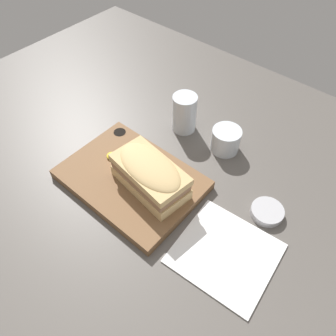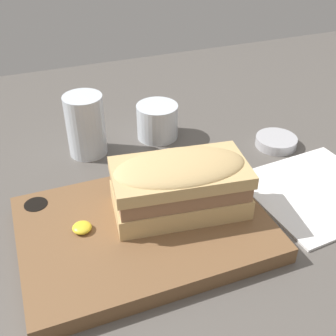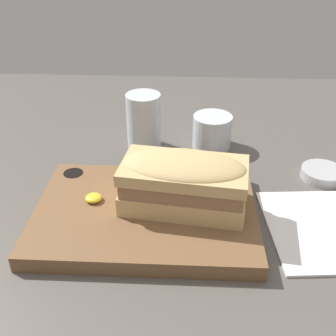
{
  "view_description": "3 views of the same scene",
  "coord_description": "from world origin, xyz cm",
  "px_view_note": "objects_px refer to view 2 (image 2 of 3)",
  "views": [
    {
      "loc": [
        29.06,
        -31.4,
        64.99
      ],
      "look_at": [
        -1.4,
        4.29,
        9.65
      ],
      "focal_mm": 35.0,
      "sensor_mm": 36.0,
      "label": 1
    },
    {
      "loc": [
        -21.38,
        -40.1,
        42.23
      ],
      "look_at": [
        -4.44,
        3.79,
        9.4
      ],
      "focal_mm": 45.0,
      "sensor_mm": 36.0,
      "label": 2
    },
    {
      "loc": [
        -3.55,
        -49.64,
        41.58
      ],
      "look_at": [
        -6.13,
        1.57,
        10.32
      ],
      "focal_mm": 45.0,
      "sensor_mm": 36.0,
      "label": 3
    }
  ],
  "objects_px": {
    "serving_board": "(142,226)",
    "condiment_dish": "(276,142)",
    "napkin": "(317,192)",
    "sandwich": "(180,183)",
    "wine_glass": "(157,123)",
    "water_glass": "(86,129)"
  },
  "relations": [
    {
      "from": "serving_board",
      "to": "condiment_dish",
      "type": "height_order",
      "value": "serving_board"
    },
    {
      "from": "napkin",
      "to": "condiment_dish",
      "type": "distance_m",
      "value": 0.14
    },
    {
      "from": "sandwich",
      "to": "napkin",
      "type": "distance_m",
      "value": 0.23
    },
    {
      "from": "serving_board",
      "to": "wine_glass",
      "type": "height_order",
      "value": "wine_glass"
    },
    {
      "from": "condiment_dish",
      "to": "napkin",
      "type": "bearing_deg",
      "value": -96.59
    },
    {
      "from": "serving_board",
      "to": "sandwich",
      "type": "bearing_deg",
      "value": 4.43
    },
    {
      "from": "sandwich",
      "to": "wine_glass",
      "type": "relative_size",
      "value": 2.51
    },
    {
      "from": "serving_board",
      "to": "napkin",
      "type": "distance_m",
      "value": 0.28
    },
    {
      "from": "serving_board",
      "to": "wine_glass",
      "type": "relative_size",
      "value": 4.3
    },
    {
      "from": "serving_board",
      "to": "sandwich",
      "type": "distance_m",
      "value": 0.08
    },
    {
      "from": "water_glass",
      "to": "napkin",
      "type": "relative_size",
      "value": 0.51
    },
    {
      "from": "napkin",
      "to": "water_glass",
      "type": "bearing_deg",
      "value": 141.51
    },
    {
      "from": "sandwich",
      "to": "water_glass",
      "type": "bearing_deg",
      "value": 109.81
    },
    {
      "from": "wine_glass",
      "to": "condiment_dish",
      "type": "relative_size",
      "value": 1.03
    },
    {
      "from": "wine_glass",
      "to": "condiment_dish",
      "type": "bearing_deg",
      "value": -30.02
    },
    {
      "from": "wine_glass",
      "to": "napkin",
      "type": "distance_m",
      "value": 0.3
    },
    {
      "from": "serving_board",
      "to": "napkin",
      "type": "xyz_separation_m",
      "value": [
        0.28,
        -0.01,
        -0.01
      ]
    },
    {
      "from": "sandwich",
      "to": "napkin",
      "type": "bearing_deg",
      "value": -4.45
    },
    {
      "from": "condiment_dish",
      "to": "water_glass",
      "type": "bearing_deg",
      "value": 162.5
    },
    {
      "from": "water_glass",
      "to": "napkin",
      "type": "height_order",
      "value": "water_glass"
    },
    {
      "from": "sandwich",
      "to": "condiment_dish",
      "type": "height_order",
      "value": "sandwich"
    },
    {
      "from": "condiment_dish",
      "to": "sandwich",
      "type": "bearing_deg",
      "value": -152.74
    }
  ]
}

